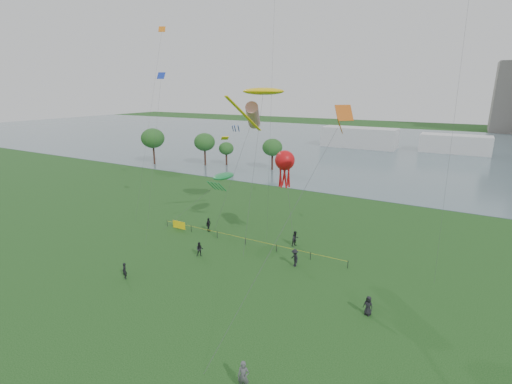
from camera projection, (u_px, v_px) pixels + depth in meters
The scene contains 19 objects.
ground_plane at pixel (193, 321), 28.79m from camera, with size 400.00×400.00×0.00m, color #143A12.
lake at pixel (402, 148), 112.51m from camera, with size 400.00×120.00×0.08m, color slate.
pavilion_left at pixel (359, 137), 113.23m from camera, with size 22.00×8.00×6.00m, color silver.
pavilion_right at pixel (455, 144), 103.50m from camera, with size 18.00×7.00×5.00m, color silver.
trees at pixel (200, 142), 85.20m from camera, with size 32.38×12.98×8.48m.
fence at pixel (203, 230), 45.70m from camera, with size 24.07×0.07×1.05m.
kite_flyer at pixel (243, 376), 21.94m from camera, with size 0.72×0.47×1.96m, color #505357.
spectator_a at pixel (200, 249), 39.74m from camera, with size 0.77×0.60×1.59m, color black.
spectator_b at pixel (295, 258), 37.45m from camera, with size 1.19×0.68×1.84m, color black.
spectator_c at pixel (208, 225), 46.72m from camera, with size 1.02×0.42×1.74m, color black.
spectator_d at pixel (368, 306), 29.39m from camera, with size 0.79×0.51×1.62m, color black.
spectator_f at pixel (125, 271), 35.04m from camera, with size 0.58×0.38×1.59m, color black.
spectator_g at pixel (295, 239), 42.32m from camera, with size 0.87×0.67×1.78m, color black.
kite_stingray at pixel (263, 92), 42.63m from camera, with size 5.18×10.10×17.54m.
kite_windsock at pixel (253, 116), 46.41m from camera, with size 4.59×7.45×15.99m.
kite_creature at pixel (223, 177), 48.46m from camera, with size 6.36×8.25×6.75m.
kite_octopus at pixel (285, 161), 39.18m from camera, with size 4.09×4.20×11.17m.
kite_delta at pixel (338, 124), 29.76m from camera, with size 4.33×15.80×16.16m.
small_kites at pixel (290, 15), 37.93m from camera, with size 43.19×8.39×12.26m.
Camera 1 is at (16.66, -19.31, 17.43)m, focal length 26.00 mm.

